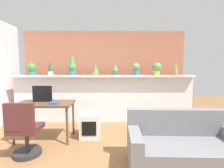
# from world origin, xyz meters

# --- Properties ---
(ground_plane) EXTENTS (12.00, 12.00, 0.00)m
(ground_plane) POSITION_xyz_m (0.00, 0.00, 0.00)
(ground_plane) COLOR brown
(divider_wall) EXTENTS (4.66, 0.16, 1.20)m
(divider_wall) POSITION_xyz_m (0.00, 2.00, 0.60)
(divider_wall) COLOR silver
(divider_wall) RESTS_ON ground
(plant_shelf) EXTENTS (4.66, 0.38, 0.04)m
(plant_shelf) POSITION_xyz_m (0.00, 1.96, 1.22)
(plant_shelf) COLOR silver
(plant_shelf) RESTS_ON divider_wall
(brick_wall_behind) EXTENTS (4.66, 0.10, 2.50)m
(brick_wall_behind) POSITION_xyz_m (0.00, 2.60, 1.25)
(brick_wall_behind) COLOR #AD664C
(brick_wall_behind) RESTS_ON ground
(potted_plant_0) EXTENTS (0.24, 0.24, 0.32)m
(potted_plant_0) POSITION_xyz_m (-1.86, 1.99, 1.41)
(potted_plant_0) COLOR #386B84
(potted_plant_0) RESTS_ON plant_shelf
(potted_plant_1) EXTENTS (0.14, 0.14, 0.37)m
(potted_plant_1) POSITION_xyz_m (-1.36, 1.92, 1.43)
(potted_plant_1) COLOR silver
(potted_plant_1) RESTS_ON plant_shelf
(potted_plant_2) EXTENTS (0.22, 0.22, 0.55)m
(potted_plant_2) POSITION_xyz_m (-0.80, 1.94, 1.51)
(potted_plant_2) COLOR #386B84
(potted_plant_2) RESTS_ON plant_shelf
(potted_plant_3) EXTENTS (0.18, 0.18, 0.28)m
(potted_plant_3) POSITION_xyz_m (-0.21, 1.98, 1.38)
(potted_plant_3) COLOR #C66B42
(potted_plant_3) RESTS_ON plant_shelf
(potted_plant_4) EXTENTS (0.15, 0.15, 0.31)m
(potted_plant_4) POSITION_xyz_m (0.31, 1.98, 1.39)
(potted_plant_4) COLOR #4C4C51
(potted_plant_4) RESTS_ON plant_shelf
(potted_plant_5) EXTENTS (0.19, 0.19, 0.31)m
(potted_plant_5) POSITION_xyz_m (0.84, 1.94, 1.41)
(potted_plant_5) COLOR #386B84
(potted_plant_5) RESTS_ON plant_shelf
(potted_plant_6) EXTENTS (0.24, 0.24, 0.33)m
(potted_plant_6) POSITION_xyz_m (1.38, 1.96, 1.42)
(potted_plant_6) COLOR gold
(potted_plant_6) RESTS_ON plant_shelf
(potted_plant_7) EXTENTS (0.14, 0.14, 0.34)m
(potted_plant_7) POSITION_xyz_m (1.86, 1.93, 1.39)
(potted_plant_7) COLOR #C66B42
(potted_plant_7) RESTS_ON plant_shelf
(desk) EXTENTS (1.10, 0.60, 0.75)m
(desk) POSITION_xyz_m (-1.12, 0.90, 0.67)
(desk) COLOR brown
(desk) RESTS_ON ground
(tv_monitor) EXTENTS (0.38, 0.04, 0.33)m
(tv_monitor) POSITION_xyz_m (-1.19, 0.98, 0.91)
(tv_monitor) COLOR black
(tv_monitor) RESTS_ON desk
(office_chair) EXTENTS (0.44, 0.45, 0.91)m
(office_chair) POSITION_xyz_m (-1.19, 0.25, 0.39)
(office_chair) COLOR #262628
(office_chair) RESTS_ON ground
(side_cube_shelf) EXTENTS (0.40, 0.41, 0.50)m
(side_cube_shelf) POSITION_xyz_m (-0.24, 1.00, 0.25)
(side_cube_shelf) COLOR silver
(side_cube_shelf) RESTS_ON ground
(book_on_desk) EXTENTS (0.17, 0.13, 0.04)m
(book_on_desk) POSITION_xyz_m (-0.90, 0.77, 0.77)
(book_on_desk) COLOR #2D4C8C
(book_on_desk) RESTS_ON desk
(couch) EXTENTS (1.59, 0.82, 0.80)m
(couch) POSITION_xyz_m (1.22, -0.07, 0.28)
(couch) COLOR slate
(couch) RESTS_ON ground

